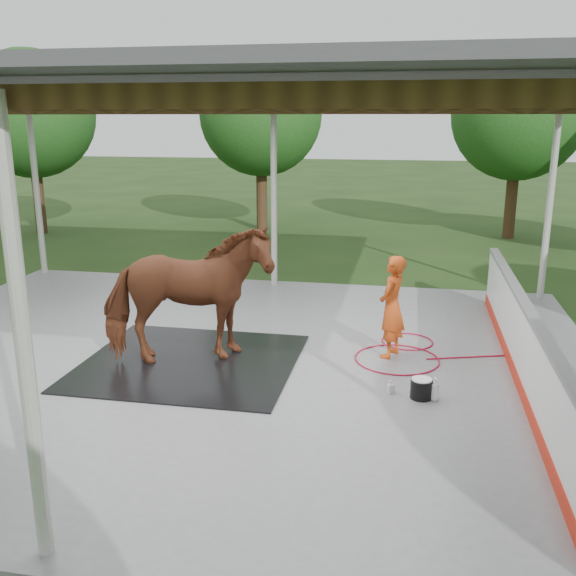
% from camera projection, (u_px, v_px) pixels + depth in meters
% --- Properties ---
extents(ground, '(100.00, 100.00, 0.00)m').
position_uv_depth(ground, '(211.00, 361.00, 10.04)').
color(ground, '#1E3814').
extents(concrete_slab, '(12.00, 10.00, 0.05)m').
position_uv_depth(concrete_slab, '(211.00, 360.00, 10.04)').
color(concrete_slab, slate).
rests_on(concrete_slab, ground).
extents(pavilion_structure, '(12.60, 10.60, 4.05)m').
position_uv_depth(pavilion_structure, '(203.00, 98.00, 9.02)').
color(pavilion_structure, beige).
rests_on(pavilion_structure, ground).
extents(dasher_board, '(0.16, 8.00, 1.15)m').
position_uv_depth(dasher_board, '(522.00, 345.00, 9.05)').
color(dasher_board, red).
rests_on(dasher_board, concrete_slab).
extents(tree_belt, '(28.00, 28.00, 5.80)m').
position_uv_depth(tree_belt, '(240.00, 111.00, 9.87)').
color(tree_belt, '#382314').
rests_on(tree_belt, ground).
extents(rubber_mat, '(3.21, 3.01, 0.02)m').
position_uv_depth(rubber_mat, '(190.00, 362.00, 9.86)').
color(rubber_mat, black).
rests_on(rubber_mat, concrete_slab).
extents(horse, '(2.73, 2.01, 2.10)m').
position_uv_depth(horse, '(187.00, 295.00, 9.59)').
color(horse, brown).
rests_on(horse, rubber_mat).
extents(handler, '(0.56, 0.68, 1.62)m').
position_uv_depth(handler, '(392.00, 307.00, 9.94)').
color(handler, '#BA4213').
rests_on(handler, concrete_slab).
extents(wash_bucket, '(0.30, 0.30, 0.28)m').
position_uv_depth(wash_bucket, '(421.00, 388.00, 8.58)').
color(wash_bucket, black).
rests_on(wash_bucket, concrete_slab).
extents(soap_bottle_a, '(0.16, 0.16, 0.32)m').
position_uv_depth(soap_bottle_a, '(435.00, 389.00, 8.52)').
color(soap_bottle_a, silver).
rests_on(soap_bottle_a, concrete_slab).
extents(soap_bottle_b, '(0.12, 0.12, 0.19)m').
position_uv_depth(soap_bottle_b, '(391.00, 387.00, 8.75)').
color(soap_bottle_b, '#338CD8').
rests_on(soap_bottle_b, concrete_slab).
extents(hose_coil, '(2.59, 1.95, 0.02)m').
position_uv_depth(hose_coil, '(401.00, 354.00, 10.21)').
color(hose_coil, '#A30B28').
rests_on(hose_coil, concrete_slab).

